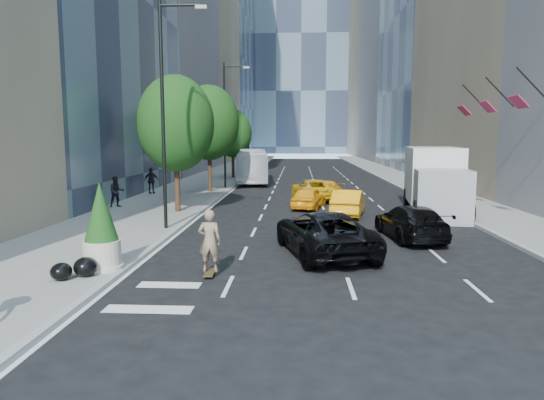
# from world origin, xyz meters

# --- Properties ---
(ground) EXTENTS (160.00, 160.00, 0.00)m
(ground) POSITION_xyz_m (0.00, 0.00, 0.00)
(ground) COLOR black
(ground) RESTS_ON ground
(sidewalk_left) EXTENTS (6.00, 120.00, 0.15)m
(sidewalk_left) POSITION_xyz_m (-9.00, 30.00, 0.07)
(sidewalk_left) COLOR slate
(sidewalk_left) RESTS_ON ground
(sidewalk_right) EXTENTS (4.00, 120.00, 0.15)m
(sidewalk_right) POSITION_xyz_m (10.00, 30.00, 0.07)
(sidewalk_right) COLOR slate
(sidewalk_right) RESTS_ON ground
(tower_left_end) EXTENTS (20.00, 28.00, 60.00)m
(tower_left_end) POSITION_xyz_m (-22.00, 92.00, 30.00)
(tower_left_end) COLOR #2D3446
(tower_left_end) RESTS_ON ground
(tower_right_far) EXTENTS (20.00, 24.00, 50.00)m
(tower_right_far) POSITION_xyz_m (22.00, 98.00, 25.00)
(tower_right_far) COLOR #746750
(tower_right_far) RESTS_ON ground
(lamp_near) EXTENTS (2.13, 0.22, 10.00)m
(lamp_near) POSITION_xyz_m (-6.32, 4.00, 5.81)
(lamp_near) COLOR black
(lamp_near) RESTS_ON sidewalk_left
(lamp_far) EXTENTS (2.13, 0.22, 10.00)m
(lamp_far) POSITION_xyz_m (-6.32, 22.00, 5.81)
(lamp_far) COLOR black
(lamp_far) RESTS_ON sidewalk_left
(tree_near) EXTENTS (4.20, 4.20, 7.46)m
(tree_near) POSITION_xyz_m (-7.20, 9.00, 4.97)
(tree_near) COLOR #302112
(tree_near) RESTS_ON sidewalk_left
(tree_mid) EXTENTS (4.50, 4.50, 7.99)m
(tree_mid) POSITION_xyz_m (-7.20, 19.00, 5.32)
(tree_mid) COLOR #302112
(tree_mid) RESTS_ON sidewalk_left
(tree_far) EXTENTS (3.90, 3.90, 6.92)m
(tree_far) POSITION_xyz_m (-7.20, 32.00, 4.62)
(tree_far) COLOR #302112
(tree_far) RESTS_ON sidewalk_left
(traffic_signal) EXTENTS (2.48, 0.53, 5.20)m
(traffic_signal) POSITION_xyz_m (-6.40, 40.00, 4.23)
(traffic_signal) COLOR black
(traffic_signal) RESTS_ON sidewalk_left
(facade_flags) EXTENTS (1.85, 13.30, 2.05)m
(facade_flags) POSITION_xyz_m (10.64, 10.00, 6.18)
(facade_flags) COLOR black
(facade_flags) RESTS_ON ground
(skateboarder) EXTENTS (0.72, 0.48, 1.93)m
(skateboarder) POSITION_xyz_m (-3.20, -3.00, 0.97)
(skateboarder) COLOR #7F684F
(skateboarder) RESTS_ON ground
(black_sedan_lincoln) EXTENTS (3.98, 6.18, 1.58)m
(black_sedan_lincoln) POSITION_xyz_m (0.43, -0.00, 0.79)
(black_sedan_lincoln) COLOR black
(black_sedan_lincoln) RESTS_ON ground
(black_sedan_mercedes) EXTENTS (2.55, 5.10, 1.42)m
(black_sedan_mercedes) POSITION_xyz_m (4.20, 2.93, 0.71)
(black_sedan_mercedes) COLOR black
(black_sedan_mercedes) RESTS_ON ground
(taxi_a) EXTENTS (2.42, 4.09, 1.31)m
(taxi_a) POSITION_xyz_m (0.12, 11.50, 0.65)
(taxi_a) COLOR #FDA60D
(taxi_a) RESTS_ON ground
(taxi_b) EXTENTS (2.35, 4.55, 1.43)m
(taxi_b) POSITION_xyz_m (2.24, 9.00, 0.71)
(taxi_b) COLOR orange
(taxi_b) RESTS_ON ground
(taxi_c) EXTENTS (3.19, 5.48, 1.43)m
(taxi_c) POSITION_xyz_m (0.50, 15.31, 0.72)
(taxi_c) COLOR #E4B40C
(taxi_c) RESTS_ON ground
(taxi_d) EXTENTS (3.03, 4.66, 1.26)m
(taxi_d) POSITION_xyz_m (1.20, 16.70, 0.63)
(taxi_d) COLOR #FFA60D
(taxi_d) RESTS_ON ground
(city_bus) EXTENTS (3.54, 11.52, 3.16)m
(city_bus) POSITION_xyz_m (-4.80, 28.37, 1.58)
(city_bus) COLOR white
(city_bus) RESTS_ON ground
(box_truck) EXTENTS (3.77, 7.96, 3.66)m
(box_truck) POSITION_xyz_m (7.10, 9.94, 1.86)
(box_truck) COLOR silver
(box_truck) RESTS_ON ground
(pedestrian_a) EXTENTS (1.12, 1.05, 1.82)m
(pedestrian_a) POSITION_xyz_m (-11.20, 10.44, 1.06)
(pedestrian_a) COLOR black
(pedestrian_a) RESTS_ON sidewalk_left
(pedestrian_b) EXTENTS (1.12, 0.48, 1.89)m
(pedestrian_b) POSITION_xyz_m (-11.20, 17.30, 1.10)
(pedestrian_b) COLOR black
(pedestrian_b) RESTS_ON sidewalk_left
(planter_shrub) EXTENTS (1.14, 1.14, 2.73)m
(planter_shrub) POSITION_xyz_m (-6.60, -2.91, 1.45)
(planter_shrub) COLOR beige
(planter_shrub) RESTS_ON sidewalk_left
(garbage_bags) EXTENTS (1.17, 1.13, 0.58)m
(garbage_bags) POSITION_xyz_m (-6.99, -3.92, 0.42)
(garbage_bags) COLOR black
(garbage_bags) RESTS_ON sidewalk_left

